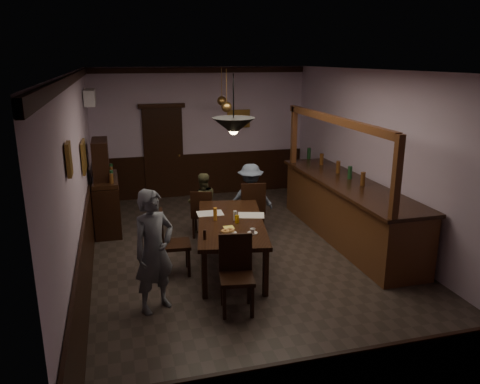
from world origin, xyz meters
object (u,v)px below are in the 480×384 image
object	(u,v)px
pendant_brass_mid	(227,107)
bar_counter	(347,208)
chair_near	(236,270)
coffee_cup	(253,231)
dining_table	(231,225)
person_seated_right	(250,198)
person_seated_left	(203,203)
soda_can	(237,219)
pendant_iron	(234,126)
chair_far_left	(202,212)
chair_side	(170,240)
person_standing	(154,251)
chair_far_right	(252,207)
sideboard	(106,194)
pendant_brass_far	(222,101)

from	to	relation	value
pendant_brass_mid	bar_counter	bearing A→B (deg)	-36.29
chair_near	coffee_cup	xyz separation A→B (m)	(0.42, 0.67, 0.25)
dining_table	person_seated_right	distance (m)	1.61
person_seated_left	soda_can	distance (m)	1.73
dining_table	coffee_cup	distance (m)	0.65
pendant_iron	chair_far_left	bearing A→B (deg)	91.38
chair_side	person_standing	world-z (taller)	person_standing
chair_far_right	chair_side	bearing A→B (deg)	42.69
pendant_iron	sideboard	bearing A→B (deg)	119.87
chair_near	soda_can	bearing A→B (deg)	83.89
soda_can	pendant_iron	distance (m)	1.69
person_seated_right	sideboard	world-z (taller)	sideboard
coffee_cup	chair_side	bearing A→B (deg)	163.10
sideboard	chair_side	bearing A→B (deg)	-67.58
soda_can	chair_side	bearing A→B (deg)	176.12
chair_near	coffee_cup	world-z (taller)	chair_near
person_standing	pendant_brass_far	bearing A→B (deg)	35.86
dining_table	person_standing	distance (m)	1.64
person_seated_right	coffee_cup	bearing A→B (deg)	83.58
pendant_iron	pendant_brass_far	world-z (taller)	same
chair_far_right	soda_can	xyz separation A→B (m)	(-0.62, -1.25, 0.24)
chair_far_left	pendant_brass_mid	world-z (taller)	pendant_brass_mid
person_seated_left	bar_counter	distance (m)	2.66
chair_far_left	pendant_brass_far	bearing A→B (deg)	-95.82
coffee_cup	bar_counter	xyz separation A→B (m)	(2.15, 1.22, -0.23)
chair_side	coffee_cup	size ratio (longest dim) A/B	12.54
dining_table	sideboard	size ratio (longest dim) A/B	1.35
chair_near	chair_far_right	bearing A→B (deg)	78.05
person_seated_right	bar_counter	size ratio (longest dim) A/B	0.33
coffee_cup	chair_near	bearing A→B (deg)	-110.99
dining_table	pendant_iron	xyz separation A→B (m)	(-0.15, -0.79, 1.65)
dining_table	soda_can	world-z (taller)	soda_can
person_seated_right	soda_can	size ratio (longest dim) A/B	10.87
pendant_iron	pendant_brass_mid	xyz separation A→B (m)	(0.58, 2.77, -0.04)
chair_far_left	person_seated_right	xyz separation A→B (m)	(0.94, 0.09, 0.16)
chair_side	bar_counter	distance (m)	3.33
person_seated_right	pendant_iron	bearing A→B (deg)	77.29
dining_table	person_standing	world-z (taller)	person_standing
chair_far_left	person_standing	world-z (taller)	person_standing
chair_far_right	bar_counter	size ratio (longest dim) A/B	0.26
chair_side	person_seated_right	xyz separation A→B (m)	(1.69, 1.46, 0.10)
chair_near	coffee_cup	distance (m)	0.83
chair_near	pendant_brass_mid	size ratio (longest dim) A/B	1.24
chair_far_right	chair_side	world-z (taller)	chair_far_right
chair_near	pendant_iron	size ratio (longest dim) A/B	1.30
chair_far_right	soda_can	size ratio (longest dim) A/B	8.65
dining_table	person_seated_right	size ratio (longest dim) A/B	1.80
soda_can	chair_far_left	bearing A→B (deg)	100.88
chair_far_left	person_standing	bearing A→B (deg)	83.42
person_seated_left	chair_near	bearing A→B (deg)	85.50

